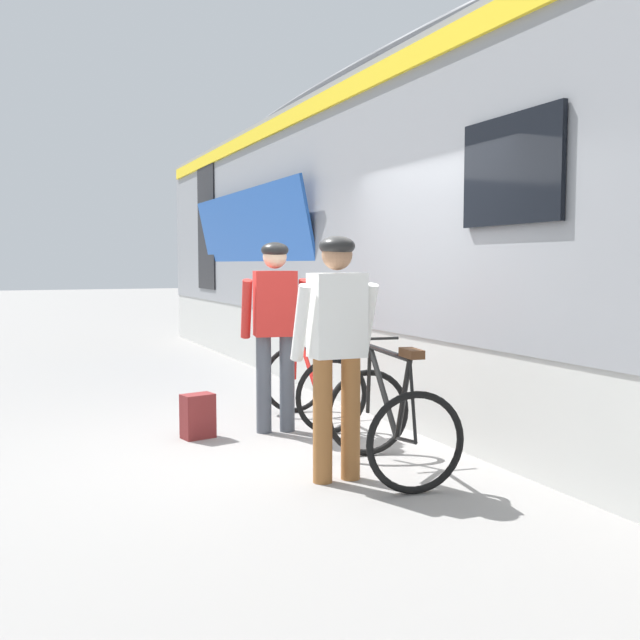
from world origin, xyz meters
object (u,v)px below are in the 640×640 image
at_px(cyclist_near_in_white, 337,336).
at_px(cyclist_far_in_red, 275,319).
at_px(bicycle_far_red, 312,382).
at_px(backpack_on_platform, 198,416).
at_px(train_car, 450,230).
at_px(bicycle_near_black, 390,420).

xyz_separation_m(cyclist_near_in_white, cyclist_far_in_red, (0.12, 1.60, 0.00)).
distance_m(cyclist_near_in_white, bicycle_far_red, 2.02).
bearing_deg(backpack_on_platform, train_car, 4.98).
bearing_deg(train_car, backpack_on_platform, -162.77).
height_order(cyclist_near_in_white, bicycle_near_black, cyclist_near_in_white).
bearing_deg(cyclist_near_in_white, train_car, 44.24).
distance_m(cyclist_near_in_white, backpack_on_platform, 1.96).
relative_size(bicycle_far_red, backpack_on_platform, 2.74).
relative_size(train_car, bicycle_near_black, 13.73).
bearing_deg(backpack_on_platform, bicycle_far_red, -4.67).
relative_size(cyclist_far_in_red, bicycle_near_black, 1.51).
relative_size(bicycle_near_black, backpack_on_platform, 2.92).
bearing_deg(train_car, bicycle_far_red, -157.88).
xyz_separation_m(train_car, cyclist_near_in_white, (-2.77, -2.70, -0.91)).
bearing_deg(cyclist_near_in_white, backpack_on_platform, 109.90).
height_order(cyclist_far_in_red, bicycle_far_red, cyclist_far_in_red).
relative_size(train_car, backpack_on_platform, 40.07).
distance_m(cyclist_far_in_red, backpack_on_platform, 1.12).
relative_size(bicycle_near_black, bicycle_far_red, 1.06).
bearing_deg(backpack_on_platform, cyclist_near_in_white, -82.35).
xyz_separation_m(cyclist_far_in_red, backpack_on_platform, (-0.72, 0.05, -0.85)).
xyz_separation_m(train_car, bicycle_near_black, (-2.33, -2.70, -1.56)).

